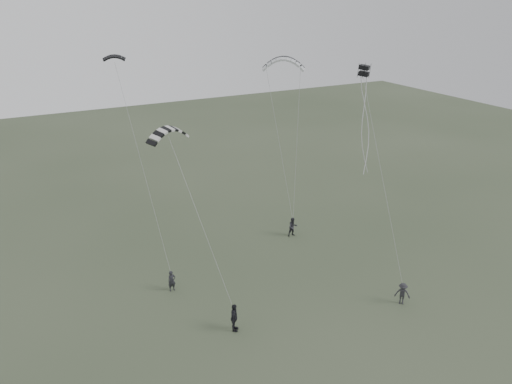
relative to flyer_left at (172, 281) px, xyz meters
name	(u,v)px	position (x,y,z in m)	size (l,w,h in m)	color
ground	(277,306)	(5.94, -5.29, -0.81)	(140.00, 140.00, 0.00)	#35412C
flyer_left	(172,281)	(0.00, 0.00, 0.00)	(0.59, 0.39, 1.61)	black
flyer_right	(293,227)	(12.56, 3.43, 0.09)	(0.87, 0.67, 1.78)	#25242A
flyer_center	(234,318)	(2.07, -6.38, 0.18)	(1.16, 0.48, 1.98)	black
flyer_far	(402,294)	(13.88, -9.16, 0.02)	(1.07, 0.62, 1.66)	#252529
kite_dark_small	(114,56)	(-1.02, 6.93, 15.42)	(1.58, 0.47, 0.52)	black
kite_pale_large	(284,59)	(13.12, 6.61, 14.46)	(3.64, 0.82, 1.52)	#BBBFC1
kite_striped	(168,129)	(0.29, -0.60, 11.62)	(3.03, 0.76, 1.19)	black
kite_box	(364,71)	(14.18, -2.72, 14.63)	(0.68, 0.68, 0.73)	black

